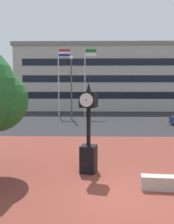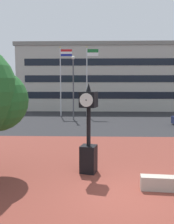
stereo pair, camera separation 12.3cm
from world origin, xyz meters
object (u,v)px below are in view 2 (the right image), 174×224
(flagpole_primary, at_px, (62,77))
(street_lamp_post, at_px, (73,81))
(flagpole_secondary, at_px, (88,77))
(civic_building, at_px, (106,78))
(street_clock, at_px, (89,135))

(flagpole_primary, distance_m, street_lamp_post, 3.04)
(flagpole_secondary, xyz_separation_m, civic_building, (2.49, 10.82, 0.15))
(flagpole_primary, xyz_separation_m, civic_building, (5.43, 10.82, 0.15))
(flagpole_secondary, relative_size, street_lamp_post, 1.20)
(civic_building, bearing_deg, street_lamp_post, -106.18)
(flagpole_primary, bearing_deg, street_lamp_post, -59.12)
(street_clock, height_order, flagpole_secondary, flagpole_secondary)
(flagpole_primary, distance_m, flagpole_secondary, 2.95)
(street_lamp_post, bearing_deg, street_clock, -82.80)
(street_clock, distance_m, flagpole_secondary, 18.48)
(flagpole_secondary, distance_m, street_lamp_post, 2.97)
(street_lamp_post, bearing_deg, civic_building, 73.82)
(street_clock, height_order, civic_building, civic_building)
(flagpole_secondary, xyz_separation_m, street_lamp_post, (-1.40, -2.58, -0.45))
(street_clock, xyz_separation_m, flagpole_primary, (-3.52, 18.26, 2.82))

